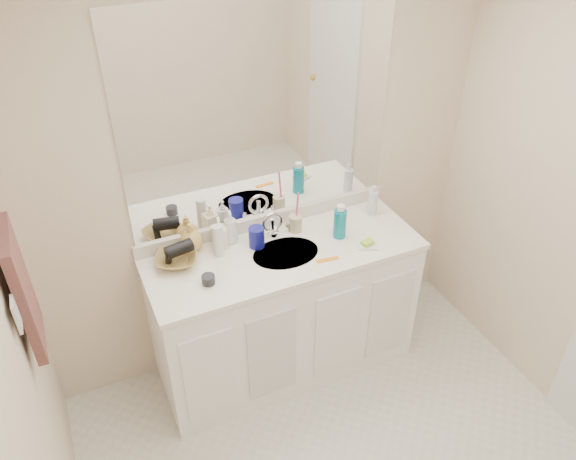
% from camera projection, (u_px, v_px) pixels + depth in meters
% --- Properties ---
extents(wall_back, '(2.60, 0.02, 2.40)m').
position_uv_depth(wall_back, '(263.00, 177.00, 3.07)').
color(wall_back, beige).
rests_on(wall_back, floor).
extents(vanity_cabinet, '(1.50, 0.55, 0.85)m').
position_uv_depth(vanity_cabinet, '(284.00, 312.00, 3.31)').
color(vanity_cabinet, white).
rests_on(vanity_cabinet, floor).
extents(countertop, '(1.52, 0.57, 0.03)m').
position_uv_depth(countertop, '(284.00, 253.00, 3.06)').
color(countertop, white).
rests_on(countertop, vanity_cabinet).
extents(backsplash, '(1.52, 0.03, 0.08)m').
position_uv_depth(backsplash, '(266.00, 220.00, 3.22)').
color(backsplash, silver).
rests_on(backsplash, countertop).
extents(sink_basin, '(0.37, 0.37, 0.02)m').
position_uv_depth(sink_basin, '(286.00, 255.00, 3.04)').
color(sink_basin, '#B8B2A1').
rests_on(sink_basin, countertop).
extents(faucet, '(0.02, 0.02, 0.11)m').
position_uv_depth(faucet, '(272.00, 227.00, 3.14)').
color(faucet, silver).
rests_on(faucet, countertop).
extents(mirror, '(1.48, 0.01, 1.20)m').
position_uv_depth(mirror, '(262.00, 116.00, 2.86)').
color(mirror, white).
rests_on(mirror, wall_back).
extents(blue_mug, '(0.11, 0.11, 0.12)m').
position_uv_depth(blue_mug, '(257.00, 237.00, 3.05)').
color(blue_mug, navy).
rests_on(blue_mug, countertop).
extents(tan_cup, '(0.08, 0.08, 0.10)m').
position_uv_depth(tan_cup, '(295.00, 223.00, 3.18)').
color(tan_cup, '#C4B98A').
rests_on(tan_cup, countertop).
extents(toothbrush, '(0.02, 0.04, 0.22)m').
position_uv_depth(toothbrush, '(297.00, 208.00, 3.13)').
color(toothbrush, '#FF4386').
rests_on(toothbrush, tan_cup).
extents(mouthwash_bottle, '(0.08, 0.08, 0.17)m').
position_uv_depth(mouthwash_bottle, '(340.00, 224.00, 3.11)').
color(mouthwash_bottle, '#0B7789').
rests_on(mouthwash_bottle, countertop).
extents(clear_pump_bottle, '(0.06, 0.06, 0.15)m').
position_uv_depth(clear_pump_bottle, '(373.00, 203.00, 3.31)').
color(clear_pump_bottle, silver).
rests_on(clear_pump_bottle, countertop).
extents(soap_dish, '(0.13, 0.12, 0.01)m').
position_uv_depth(soap_dish, '(367.00, 245.00, 3.08)').
color(soap_dish, white).
rests_on(soap_dish, countertop).
extents(green_soap, '(0.07, 0.06, 0.02)m').
position_uv_depth(green_soap, '(367.00, 243.00, 3.07)').
color(green_soap, '#A9DB35').
rests_on(green_soap, soap_dish).
extents(orange_comb, '(0.13, 0.04, 0.01)m').
position_uv_depth(orange_comb, '(327.00, 260.00, 2.98)').
color(orange_comb, orange).
rests_on(orange_comb, countertop).
extents(dark_jar, '(0.08, 0.08, 0.05)m').
position_uv_depth(dark_jar, '(208.00, 280.00, 2.82)').
color(dark_jar, black).
rests_on(dark_jar, countertop).
extents(extra_white_bottle, '(0.07, 0.07, 0.18)m').
position_uv_depth(extra_white_bottle, '(218.00, 241.00, 2.97)').
color(extra_white_bottle, silver).
rests_on(extra_white_bottle, countertop).
extents(soap_bottle_white, '(0.09, 0.09, 0.20)m').
position_uv_depth(soap_bottle_white, '(230.00, 227.00, 3.07)').
color(soap_bottle_white, white).
rests_on(soap_bottle_white, countertop).
extents(soap_bottle_cream, '(0.10, 0.10, 0.18)m').
position_uv_depth(soap_bottle_cream, '(219.00, 232.00, 3.04)').
color(soap_bottle_cream, '#FDF6CE').
rests_on(soap_bottle_cream, countertop).
extents(soap_bottle_yellow, '(0.15, 0.15, 0.16)m').
position_uv_depth(soap_bottle_yellow, '(191.00, 237.00, 3.02)').
color(soap_bottle_yellow, '#D7AA53').
rests_on(soap_bottle_yellow, countertop).
extents(wicker_basket, '(0.28, 0.28, 0.05)m').
position_uv_depth(wicker_basket, '(177.00, 259.00, 2.95)').
color(wicker_basket, olive).
rests_on(wicker_basket, countertop).
extents(hair_dryer, '(0.15, 0.10, 0.07)m').
position_uv_depth(hair_dryer, '(179.00, 249.00, 2.92)').
color(hair_dryer, black).
rests_on(hair_dryer, wicker_basket).
extents(hand_towel, '(0.04, 0.32, 0.55)m').
position_uv_depth(hand_towel, '(23.00, 290.00, 2.23)').
color(hand_towel, '#442624').
rests_on(hand_towel, towel_ring).
extents(switch_plate, '(0.01, 0.08, 0.13)m').
position_uv_depth(switch_plate, '(16.00, 314.00, 2.04)').
color(switch_plate, silver).
rests_on(switch_plate, wall_left).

